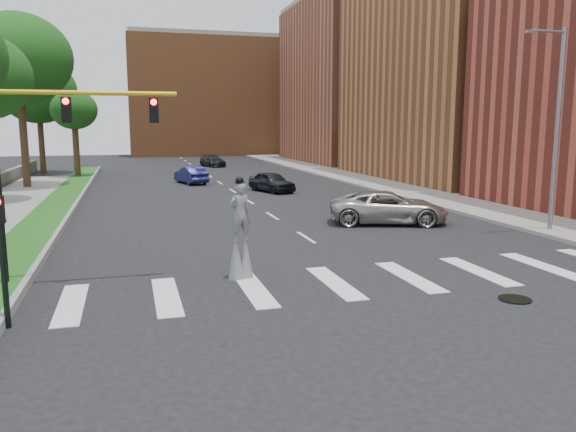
{
  "coord_description": "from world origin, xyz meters",
  "views": [
    {
      "loc": [
        -7.29,
        -14.88,
        4.89
      ],
      "look_at": [
        -2.0,
        3.83,
        1.7
      ],
      "focal_mm": 35.0,
      "sensor_mm": 36.0,
      "label": 1
    }
  ],
  "objects": [
    {
      "name": "tree_4",
      "position": [
        -14.82,
        31.33,
        9.62
      ],
      "size": [
        7.78,
        7.78,
        12.96
      ],
      "color": "#382716",
      "rests_on": "ground"
    },
    {
      "name": "grass_median",
      "position": [
        -11.5,
        20.0,
        0.12
      ],
      "size": [
        2.0,
        60.0,
        0.25
      ],
      "primitive_type": "cube",
      "color": "#1A4F16",
      "rests_on": "ground"
    },
    {
      "name": "sidewalk_right",
      "position": [
        12.5,
        25.0,
        0.09
      ],
      "size": [
        5.0,
        90.0,
        0.18
      ],
      "primitive_type": "cube",
      "color": "gray",
      "rests_on": "ground"
    },
    {
      "name": "tree_5",
      "position": [
        -15.53,
        45.3,
        8.02
      ],
      "size": [
        7.33,
        7.33,
        11.16
      ],
      "color": "#382716",
      "rests_on": "ground"
    },
    {
      "name": "median_curb",
      "position": [
        -10.45,
        20.0,
        0.14
      ],
      "size": [
        0.2,
        60.0,
        0.28
      ],
      "primitive_type": "cube",
      "color": "gray",
      "rests_on": "ground"
    },
    {
      "name": "building_backdrop",
      "position": [
        6.0,
        78.0,
        9.0
      ],
      "size": [
        26.0,
        14.0,
        18.0
      ],
      "primitive_type": "cube",
      "color": "#9F5B31",
      "rests_on": "ground"
    },
    {
      "name": "ground_plane",
      "position": [
        0.0,
        0.0,
        0.0
      ],
      "size": [
        160.0,
        160.0,
        0.0
      ],
      "primitive_type": "plane",
      "color": "black",
      "rests_on": "ground"
    },
    {
      "name": "secondary_signal",
      "position": [
        -10.3,
        -0.5,
        1.95
      ],
      "size": [
        0.25,
        0.21,
        3.23
      ],
      "color": "black",
      "rests_on": "ground"
    },
    {
      "name": "streetlight",
      "position": [
        10.9,
        6.0,
        4.9
      ],
      "size": [
        2.05,
        0.2,
        9.0
      ],
      "color": "slate",
      "rests_on": "ground"
    },
    {
      "name": "building_mid",
      "position": [
        22.0,
        30.0,
        12.0
      ],
      "size": [
        16.0,
        22.0,
        24.0
      ],
      "primitive_type": "cube",
      "color": "#9F5B31",
      "rests_on": "ground"
    },
    {
      "name": "car_near",
      "position": [
        2.65,
        24.64,
        0.73
      ],
      "size": [
        3.07,
        4.64,
        1.47
      ],
      "primitive_type": "imported",
      "rotation": [
        0.0,
        0.0,
        0.34
      ],
      "color": "black",
      "rests_on": "ground"
    },
    {
      "name": "stilt_performer",
      "position": [
        -4.0,
        2.33,
        1.36
      ],
      "size": [
        0.83,
        0.61,
        3.28
      ],
      "rotation": [
        0.0,
        0.0,
        3.38
      ],
      "color": "#382716",
      "rests_on": "ground"
    },
    {
      "name": "car_mid",
      "position": [
        -2.41,
        32.02,
        0.71
      ],
      "size": [
        2.57,
        4.56,
        1.42
      ],
      "primitive_type": "imported",
      "rotation": [
        0.0,
        0.0,
        3.4
      ],
      "color": "navy",
      "rests_on": "ground"
    },
    {
      "name": "manhole",
      "position": [
        3.0,
        -2.0,
        0.02
      ],
      "size": [
        0.9,
        0.9,
        0.04
      ],
      "primitive_type": "cylinder",
      "color": "black",
      "rests_on": "ground"
    },
    {
      "name": "building_far",
      "position": [
        22.0,
        54.0,
        10.0
      ],
      "size": [
        16.0,
        22.0,
        20.0
      ],
      "primitive_type": "cube",
      "color": "#A0553B",
      "rests_on": "ground"
    },
    {
      "name": "tree_6",
      "position": [
        -11.84,
        39.31,
        6.05
      ],
      "size": [
        4.09,
        4.09,
        7.88
      ],
      "color": "#382716",
      "rests_on": "ground"
    },
    {
      "name": "traffic_signal",
      "position": [
        -9.78,
        3.0,
        4.15
      ],
      "size": [
        5.3,
        0.23,
        6.2
      ],
      "color": "black",
      "rests_on": "ground"
    },
    {
      "name": "suv_crossing",
      "position": [
        5.0,
        10.26,
        0.81
      ],
      "size": [
        6.35,
        4.35,
        1.61
      ],
      "primitive_type": "imported",
      "rotation": [
        0.0,
        0.0,
        1.25
      ],
      "color": "#ABA9A1",
      "rests_on": "ground"
    },
    {
      "name": "car_far",
      "position": [
        2.06,
        50.46,
        0.66
      ],
      "size": [
        2.92,
        4.86,
        1.32
      ],
      "primitive_type": "imported",
      "rotation": [
        0.0,
        0.0,
        0.25
      ],
      "color": "black",
      "rests_on": "ground"
    }
  ]
}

